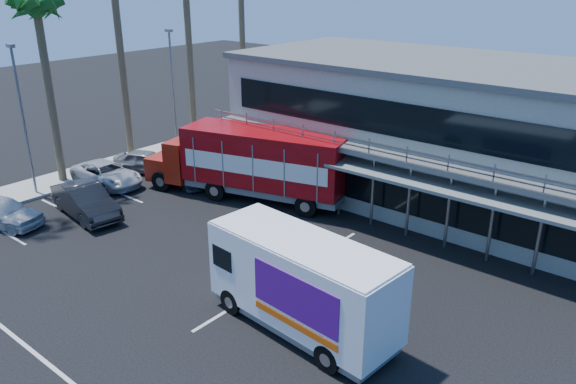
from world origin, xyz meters
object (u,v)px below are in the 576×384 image
Objects in this scene: white_van at (302,283)px; parked_car_b at (86,201)px; parked_car_a at (2,211)px; red_truck at (252,161)px.

parked_car_b is (-14.26, 0.66, -0.99)m from white_van.
white_van is 1.68× the size of parked_car_a.
red_truck is at bearing -51.03° from parked_car_a.
parked_car_a is at bearing -139.05° from red_truck.
red_truck is 12.44m from parked_car_a.
white_van reaches higher than parked_car_b.
parked_car_b is at bearing -50.65° from parked_car_a.
red_truck is at bearing -25.80° from parked_car_b.
parked_car_b is at bearing -177.80° from white_van.
parked_car_a is 3.83m from parked_car_b.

